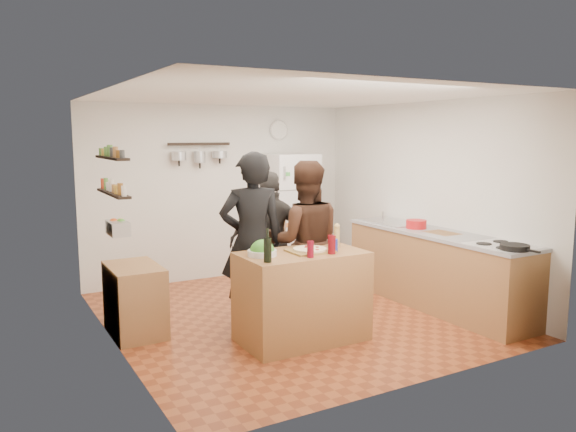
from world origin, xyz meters
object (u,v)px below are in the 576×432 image
person_left (252,241)px  wall_clock (279,130)px  skillet (515,247)px  person_center (304,242)px  fridge (289,214)px  counter_run (436,270)px  side_table (135,300)px  prep_island (302,296)px  red_bowl (416,224)px  wine_bottle (268,250)px  person_back (271,242)px  salad_bowl (262,253)px  pepper_mill (337,238)px  salt_canister (334,245)px

person_left → wall_clock: wall_clock is taller
skillet → person_center: bearing=136.6°
fridge → counter_run: bearing=-71.9°
wall_clock → side_table: 3.70m
prep_island → fridge: 2.83m
skillet → red_bowl: red_bowl is taller
red_bowl → side_table: red_bowl is taller
wall_clock → counter_run: bearing=-74.1°
side_table → red_bowl: bearing=-8.5°
wine_bottle → wall_clock: bearing=59.9°
person_left → person_center: size_ratio=1.06×
person_back → fridge: fridge is taller
prep_island → salad_bowl: size_ratio=4.39×
salad_bowl → wine_bottle: bearing=-106.5°
person_center → counter_run: 1.77m
prep_island → person_back: size_ratio=0.75×
person_left → counter_run: size_ratio=0.72×
person_back → wine_bottle: bearing=90.2°
skillet → side_table: skillet is taller
wine_bottle → skillet: size_ratio=0.77×
person_left → person_back: person_left is taller
salad_bowl → side_table: 1.51m
wine_bottle → person_center: (0.83, 0.72, -0.12)m
pepper_mill → wall_clock: bearing=73.7°
wine_bottle → fridge: fridge is taller
wine_bottle → side_table: (-0.93, 1.24, -0.66)m
person_center → person_back: person_center is taller
fridge → skillet: bearing=-79.4°
counter_run → side_table: 3.54m
person_center → red_bowl: (1.63, 0.01, 0.07)m
person_left → salad_bowl: bearing=89.7°
red_bowl → skillet: bearing=-91.9°
person_left → wall_clock: 2.98m
pepper_mill → counter_run: size_ratio=0.08×
wine_bottle → fridge: size_ratio=0.13×
salt_canister → skillet: 1.83m
pepper_mill → person_center: size_ratio=0.11×
side_table → person_back: bearing=-1.2°
person_left → person_back: size_ratio=1.15×
person_left → person_center: bearing=-171.7°
skillet → side_table: bearing=149.0°
salt_canister → red_bowl: salt_canister is taller
wine_bottle → person_left: (0.22, 0.80, -0.07)m
pepper_mill → wall_clock: size_ratio=0.67×
salt_canister → person_left: size_ratio=0.07×
prep_island → fridge: size_ratio=0.69×
person_center → red_bowl: bearing=-154.7°
wine_bottle → fridge: bearing=57.0°
prep_island → wall_clock: (1.26, 2.82, 1.69)m
prep_island → counter_run: (2.01, 0.19, -0.01)m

